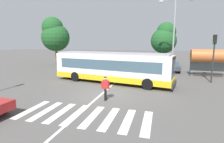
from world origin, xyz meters
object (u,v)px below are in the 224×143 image
parked_car_black (102,63)px  traffic_light_far_corner (214,51)px  parked_car_white (135,65)px  city_transit_bus (111,67)px  parked_car_teal (153,65)px  background_tree_right (164,38)px  parked_car_silver (86,63)px  background_tree_left (55,35)px  bus_stop_shelter (210,56)px  pedestrian_crossing_street (105,87)px  twin_arm_street_lamp (174,29)px  parked_car_charcoal (172,66)px  parked_car_blue (117,64)px

parked_car_black → traffic_light_far_corner: (14.05, -6.73, 2.45)m
parked_car_black → parked_car_white: 5.38m
city_transit_bus → parked_car_teal: size_ratio=2.78×
city_transit_bus → background_tree_right: background_tree_right is taller
parked_car_silver → background_tree_left: size_ratio=0.53×
parked_car_white → bus_stop_shelter: bearing=-17.8°
pedestrian_crossing_street → parked_car_black: bearing=109.7°
parked_car_black → parked_car_teal: 7.98m
parked_car_black → twin_arm_street_lamp: twin_arm_street_lamp is taller
pedestrian_crossing_street → city_transit_bus: bearing=101.4°
bus_stop_shelter → background_tree_left: bearing=168.7°
background_tree_right → twin_arm_street_lamp: bearing=-81.3°
traffic_light_far_corner → parked_car_teal: bearing=131.4°
parked_car_teal → parked_car_charcoal: size_ratio=1.00×
parked_car_white → background_tree_right: (4.08, 5.12, 3.99)m
parked_car_white → parked_car_charcoal: (5.24, -0.16, 0.00)m
parked_car_white → bus_stop_shelter: 9.83m
parked_car_black → traffic_light_far_corner: bearing=-25.6°
city_transit_bus → parked_car_silver: size_ratio=2.77×
parked_car_blue → background_tree_left: background_tree_left is taller
parked_car_blue → parked_car_teal: size_ratio=1.02×
parked_car_white → twin_arm_street_lamp: size_ratio=0.47×
parked_car_blue → parked_car_charcoal: size_ratio=1.01×
twin_arm_street_lamp → background_tree_left: twin_arm_street_lamp is taller
twin_arm_street_lamp → background_tree_left: 20.12m
parked_car_blue → twin_arm_street_lamp: (7.97, -1.85, 5.02)m
bus_stop_shelter → parked_car_charcoal: bearing=144.9°
city_transit_bus → parked_car_black: city_transit_bus is taller
background_tree_right → parked_car_teal: bearing=-106.9°
parked_car_silver → parked_car_black: (2.63, -0.09, 0.00)m
parked_car_blue → parked_car_white: bearing=-3.0°
parked_car_black → parked_car_charcoal: same height
parked_car_teal → traffic_light_far_corner: traffic_light_far_corner is taller
parked_car_blue → parked_car_teal: 5.45m
parked_car_blue → parked_car_white: same height
background_tree_left → city_transit_bus: bearing=-39.2°
parked_car_teal → twin_arm_street_lamp: bearing=-37.8°
pedestrian_crossing_street → parked_car_charcoal: pedestrian_crossing_street is taller
parked_car_blue → parked_car_teal: same height
pedestrian_crossing_street → parked_car_white: (0.06, 14.77, -0.20)m
city_transit_bus → pedestrian_crossing_street: bearing=-78.6°
traffic_light_far_corner → twin_arm_street_lamp: (-3.55, 4.93, 2.57)m
parked_car_black → bus_stop_shelter: size_ratio=1.07×
pedestrian_crossing_street → bus_stop_shelter: 15.10m
parked_car_charcoal → parked_car_teal: bearing=171.0°
parked_car_white → twin_arm_street_lamp: 7.37m
city_transit_bus → pedestrian_crossing_street: 5.71m
traffic_light_far_corner → bus_stop_shelter: bearing=81.3°
traffic_light_far_corner → twin_arm_street_lamp: twin_arm_street_lamp is taller
city_transit_bus → pedestrian_crossing_street: (1.12, -5.57, -0.62)m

